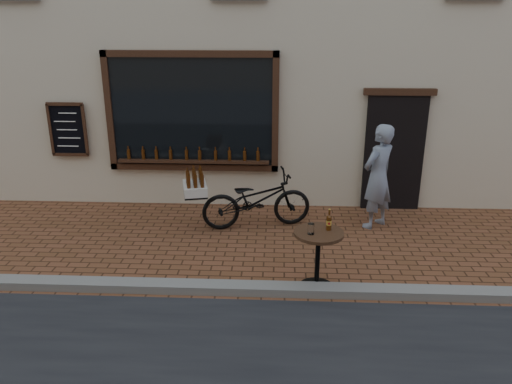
{
  "coord_description": "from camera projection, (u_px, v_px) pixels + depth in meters",
  "views": [
    {
      "loc": [
        -0.26,
        -5.74,
        3.61
      ],
      "look_at": [
        -0.59,
        1.2,
        1.1
      ],
      "focal_mm": 35.0,
      "sensor_mm": 36.0,
      "label": 1
    }
  ],
  "objects": [
    {
      "name": "ground",
      "position": [
        296.0,
        301.0,
        6.6
      ],
      "size": [
        90.0,
        90.0,
        0.0
      ],
      "primitive_type": "plane",
      "color": "brown",
      "rests_on": "ground"
    },
    {
      "name": "kerb",
      "position": [
        296.0,
        290.0,
        6.77
      ],
      "size": [
        90.0,
        0.25,
        0.12
      ],
      "primitive_type": "cube",
      "color": "slate",
      "rests_on": "ground"
    },
    {
      "name": "cargo_bicycle",
      "position": [
        254.0,
        199.0,
        8.74
      ],
      "size": [
        2.3,
        1.11,
        1.08
      ],
      "rotation": [
        0.0,
        0.0,
        1.8
      ],
      "color": "black",
      "rests_on": "ground"
    },
    {
      "name": "bistro_table",
      "position": [
        318.0,
        248.0,
        6.71
      ],
      "size": [
        0.67,
        0.67,
        1.15
      ],
      "color": "black",
      "rests_on": "ground"
    },
    {
      "name": "pedestrian",
      "position": [
        378.0,
        177.0,
        8.63
      ],
      "size": [
        0.8,
        0.78,
        1.85
      ],
      "primitive_type": "imported",
      "rotation": [
        0.0,
        0.0,
        3.88
      ],
      "color": "gray",
      "rests_on": "ground"
    }
  ]
}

